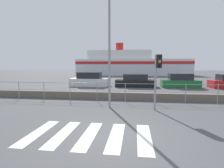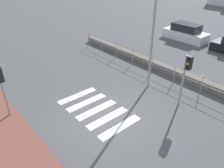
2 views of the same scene
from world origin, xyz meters
name	(u,v)px [view 2 (image 2 of 2)]	position (x,y,z in m)	size (l,w,h in m)	color
ground_plane	(108,118)	(0.00, 0.00, 0.00)	(160.00, 160.00, 0.00)	#4C4C4F
sidewalk_brick	(26,160)	(0.00, -4.10, 0.06)	(24.00, 1.80, 0.12)	brown
crosswalk	(97,110)	(-0.89, 0.00, 0.00)	(4.05, 2.40, 0.01)	silver
seawall	(182,75)	(0.00, 6.30, 0.24)	(20.15, 0.55, 0.48)	#6B6056
harbor_fence	(175,71)	(0.00, 5.43, 0.80)	(18.17, 0.04, 1.23)	gray
traffic_light_near	(0,78)	(-3.26, -3.57, 2.14)	(0.58, 0.41, 2.72)	gray
traffic_light_far	(186,70)	(1.73, 3.61, 2.09)	(0.34, 0.32, 2.84)	gray
streetlamp	(151,22)	(-0.79, 3.70, 3.96)	(0.32, 1.21, 6.42)	gray
parked_car_white	(185,33)	(-4.45, 13.55, 0.67)	(4.24, 1.71, 1.56)	silver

